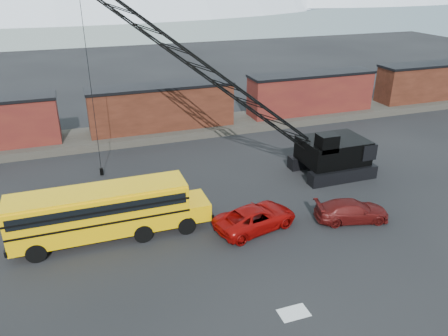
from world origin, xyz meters
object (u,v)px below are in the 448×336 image
object	(u,v)px
crawler_crane	(206,71)
maroon_suv	(352,211)
school_bus	(106,211)
red_pickup	(256,218)

from	to	relation	value
crawler_crane	maroon_suv	bearing A→B (deg)	-55.35
school_bus	red_pickup	bearing A→B (deg)	-12.83
red_pickup	crawler_crane	xyz separation A→B (m)	(-0.43, 8.27, 7.36)
red_pickup	maroon_suv	world-z (taller)	red_pickup
school_bus	crawler_crane	xyz separation A→B (m)	(8.16, 6.32, 6.29)
maroon_suv	crawler_crane	bearing A→B (deg)	47.93
red_pickup	maroon_suv	xyz separation A→B (m)	(6.09, -1.16, -0.06)
maroon_suv	crawler_crane	distance (m)	13.66
red_pickup	maroon_suv	bearing A→B (deg)	-114.49
school_bus	crawler_crane	size ratio (longest dim) A/B	0.57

